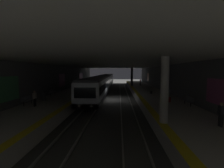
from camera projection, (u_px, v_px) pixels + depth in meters
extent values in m
plane|color=#42423F|center=(111.00, 100.00, 24.27)|extent=(120.00, 120.00, 0.00)
cube|color=gray|center=(129.00, 99.00, 24.13)|extent=(60.00, 0.09, 0.16)
cube|color=gray|center=(120.00, 99.00, 24.20)|extent=(60.00, 0.09, 0.16)
cube|color=gray|center=(102.00, 99.00, 24.34)|extent=(60.00, 0.09, 0.16)
cube|color=gray|center=(93.00, 99.00, 24.40)|extent=(60.00, 0.09, 0.16)
cube|color=beige|center=(152.00, 97.00, 23.92)|extent=(60.00, 5.30, 1.05)
cube|color=yellow|center=(138.00, 93.00, 23.99)|extent=(60.00, 0.60, 0.01)
cube|color=beige|center=(71.00, 96.00, 24.53)|extent=(60.00, 5.30, 1.05)
cube|color=yellow|center=(85.00, 93.00, 24.38)|extent=(60.00, 0.60, 0.01)
cube|color=slate|center=(171.00, 83.00, 23.59)|extent=(60.00, 0.50, 5.60)
cube|color=#BF4C8C|center=(217.00, 92.00, 12.22)|extent=(2.74, 0.06, 2.09)
cube|color=gold|center=(164.00, 81.00, 26.37)|extent=(2.48, 0.06, 2.57)
cube|color=orange|center=(148.00, 77.00, 41.40)|extent=(2.50, 0.06, 2.11)
cube|color=slate|center=(53.00, 82.00, 24.47)|extent=(60.00, 0.50, 5.60)
cube|color=#4CA566|center=(9.00, 89.00, 14.22)|extent=(2.77, 0.06, 2.32)
cube|color=#BF4C8C|center=(62.00, 80.00, 27.49)|extent=(2.73, 0.06, 2.32)
cube|color=#BF4C8C|center=(81.00, 77.00, 41.34)|extent=(3.39, 0.06, 2.08)
cube|color=beige|center=(111.00, 63.00, 23.77)|extent=(60.00, 19.40, 0.40)
cylinder|color=gray|center=(164.00, 90.00, 10.28)|extent=(0.56, 0.56, 4.55)
cylinder|color=gray|center=(132.00, 76.00, 36.46)|extent=(0.56, 0.56, 4.55)
cube|color=#B7BCC6|center=(98.00, 87.00, 24.41)|extent=(18.45, 2.80, 2.70)
cube|color=black|center=(98.00, 93.00, 24.51)|extent=(18.45, 2.82, 0.56)
cube|color=black|center=(98.00, 85.00, 24.38)|extent=(16.98, 2.83, 0.90)
cube|color=#47474C|center=(98.00, 78.00, 24.29)|extent=(18.08, 2.58, 0.24)
cube|color=black|center=(92.00, 103.00, 19.50)|extent=(2.20, 1.64, 0.76)
cube|color=black|center=(101.00, 92.00, 29.60)|extent=(2.20, 1.64, 0.76)
cube|color=black|center=(85.00, 93.00, 15.18)|extent=(0.04, 2.24, 1.10)
cylinder|color=silver|center=(91.00, 106.00, 15.27)|extent=(0.04, 0.24, 0.24)
cylinder|color=silver|center=(79.00, 106.00, 15.33)|extent=(0.04, 0.24, 0.24)
cube|color=#B7BCC6|center=(107.00, 80.00, 43.37)|extent=(18.45, 2.80, 2.70)
cube|color=black|center=(107.00, 84.00, 43.47)|extent=(18.45, 2.82, 0.56)
cube|color=black|center=(107.00, 79.00, 43.34)|extent=(16.98, 2.83, 0.90)
cube|color=#47474C|center=(107.00, 75.00, 43.25)|extent=(18.08, 2.58, 0.24)
cube|color=black|center=(105.00, 87.00, 38.46)|extent=(2.20, 1.64, 0.76)
cube|color=black|center=(108.00, 84.00, 48.56)|extent=(2.20, 1.64, 0.76)
cylinder|color=#262628|center=(191.00, 104.00, 15.14)|extent=(0.08, 0.08, 0.42)
cylinder|color=#262628|center=(185.00, 102.00, 16.49)|extent=(0.08, 0.08, 0.42)
cube|color=gray|center=(188.00, 101.00, 15.79)|extent=(1.70, 0.44, 0.08)
cube|color=gray|center=(190.00, 99.00, 15.76)|extent=(1.70, 0.06, 0.40)
cylinder|color=#262628|center=(168.00, 94.00, 21.91)|extent=(0.08, 0.08, 0.42)
cylinder|color=#262628|center=(166.00, 93.00, 23.27)|extent=(0.08, 0.08, 0.42)
cube|color=gray|center=(167.00, 92.00, 22.57)|extent=(1.70, 0.44, 0.08)
cube|color=gray|center=(169.00, 90.00, 22.54)|extent=(1.70, 0.06, 0.40)
cylinder|color=#262628|center=(24.00, 104.00, 15.33)|extent=(0.08, 0.08, 0.42)
cylinder|color=#262628|center=(31.00, 101.00, 16.68)|extent=(0.08, 0.08, 0.42)
cube|color=gray|center=(28.00, 100.00, 15.99)|extent=(1.70, 0.44, 0.08)
cube|color=gray|center=(26.00, 98.00, 15.98)|extent=(1.70, 0.06, 0.40)
cylinder|color=#262628|center=(51.00, 95.00, 21.41)|extent=(0.08, 0.08, 0.42)
cylinder|color=#262628|center=(55.00, 93.00, 22.76)|extent=(0.08, 0.08, 0.42)
cube|color=gray|center=(53.00, 92.00, 22.06)|extent=(1.70, 0.44, 0.08)
cube|color=gray|center=(51.00, 91.00, 22.06)|extent=(1.70, 0.06, 0.40)
cylinder|color=#262628|center=(80.00, 85.00, 37.28)|extent=(0.08, 0.08, 0.42)
cylinder|color=#262628|center=(81.00, 84.00, 38.63)|extent=(0.08, 0.08, 0.42)
cube|color=gray|center=(81.00, 83.00, 37.93)|extent=(1.70, 0.44, 0.08)
cube|color=gray|center=(80.00, 83.00, 37.93)|extent=(1.70, 0.06, 0.40)
cylinder|color=#282828|center=(222.00, 121.00, 9.57)|extent=(0.16, 0.16, 0.80)
cylinder|color=#282828|center=(219.00, 120.00, 9.77)|extent=(0.16, 0.16, 0.80)
cube|color=#333338|center=(221.00, 110.00, 9.61)|extent=(0.36, 0.22, 0.56)
cylinder|color=#333338|center=(224.00, 112.00, 9.36)|extent=(0.10, 0.10, 0.54)
cylinder|color=#333338|center=(219.00, 110.00, 9.86)|extent=(0.10, 0.10, 0.54)
sphere|color=tan|center=(222.00, 104.00, 9.58)|extent=(0.22, 0.22, 0.22)
cylinder|color=#404040|center=(140.00, 84.00, 36.93)|extent=(0.16, 0.16, 0.82)
cylinder|color=#404040|center=(140.00, 84.00, 37.13)|extent=(0.16, 0.16, 0.82)
cube|color=maroon|center=(140.00, 81.00, 36.97)|extent=(0.36, 0.22, 0.58)
cylinder|color=maroon|center=(140.00, 81.00, 36.73)|extent=(0.10, 0.10, 0.55)
cylinder|color=maroon|center=(140.00, 81.00, 37.23)|extent=(0.10, 0.10, 0.55)
sphere|color=tan|center=(140.00, 79.00, 36.94)|extent=(0.22, 0.22, 0.22)
cylinder|color=black|center=(80.00, 86.00, 31.45)|extent=(0.16, 0.16, 0.85)
cylinder|color=black|center=(80.00, 86.00, 31.64)|extent=(0.16, 0.16, 0.85)
cube|color=#284C93|center=(80.00, 83.00, 31.48)|extent=(0.36, 0.22, 0.60)
cylinder|color=#284C93|center=(80.00, 83.00, 31.24)|extent=(0.10, 0.10, 0.57)
cylinder|color=#284C93|center=(81.00, 83.00, 31.74)|extent=(0.10, 0.10, 0.57)
sphere|color=tan|center=(80.00, 81.00, 31.45)|extent=(0.23, 0.23, 0.23)
cylinder|color=black|center=(34.00, 103.00, 15.10)|extent=(0.16, 0.16, 0.80)
cylinder|color=black|center=(35.00, 102.00, 15.30)|extent=(0.16, 0.16, 0.80)
cube|color=beige|center=(35.00, 96.00, 15.15)|extent=(0.36, 0.22, 0.57)
cylinder|color=beige|center=(33.00, 97.00, 14.90)|extent=(0.10, 0.10, 0.54)
cylinder|color=beige|center=(36.00, 96.00, 15.40)|extent=(0.10, 0.10, 0.54)
sphere|color=tan|center=(34.00, 92.00, 15.11)|extent=(0.22, 0.22, 0.22)
cube|color=maroon|center=(169.00, 100.00, 17.33)|extent=(0.33, 0.24, 0.57)
cylinder|color=#333333|center=(169.00, 96.00, 17.29)|extent=(0.02, 0.02, 0.30)
cube|color=black|center=(151.00, 92.00, 23.76)|extent=(0.30, 0.20, 0.40)
cylinder|color=#595B5E|center=(44.00, 97.00, 18.16)|extent=(0.44, 0.44, 0.85)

